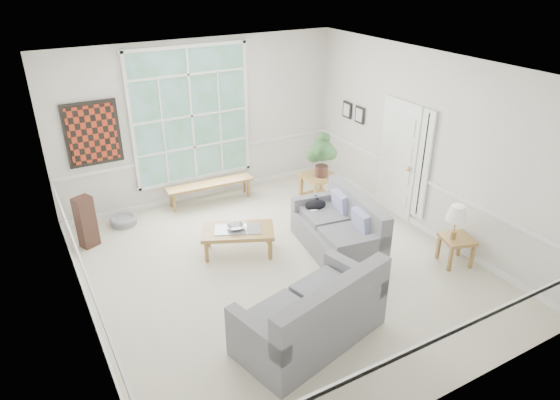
# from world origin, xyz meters

# --- Properties ---
(floor) EXTENTS (5.50, 6.00, 0.01)m
(floor) POSITION_xyz_m (0.00, 0.00, -0.01)
(floor) COLOR beige
(floor) RESTS_ON ground
(ceiling) EXTENTS (5.50, 6.00, 0.02)m
(ceiling) POSITION_xyz_m (0.00, 0.00, 3.00)
(ceiling) COLOR white
(ceiling) RESTS_ON ground
(wall_back) EXTENTS (5.50, 0.02, 3.00)m
(wall_back) POSITION_xyz_m (0.00, 3.00, 1.50)
(wall_back) COLOR silver
(wall_back) RESTS_ON ground
(wall_front) EXTENTS (5.50, 0.02, 3.00)m
(wall_front) POSITION_xyz_m (0.00, -3.00, 1.50)
(wall_front) COLOR silver
(wall_front) RESTS_ON ground
(wall_left) EXTENTS (0.02, 6.00, 3.00)m
(wall_left) POSITION_xyz_m (-2.75, 0.00, 1.50)
(wall_left) COLOR silver
(wall_left) RESTS_ON ground
(wall_right) EXTENTS (0.02, 6.00, 3.00)m
(wall_right) POSITION_xyz_m (2.75, 0.00, 1.50)
(wall_right) COLOR silver
(wall_right) RESTS_ON ground
(window_back) EXTENTS (2.30, 0.08, 2.40)m
(window_back) POSITION_xyz_m (-0.20, 2.96, 1.65)
(window_back) COLOR white
(window_back) RESTS_ON wall_back
(entry_door) EXTENTS (0.08, 0.90, 2.10)m
(entry_door) POSITION_xyz_m (2.71, 0.60, 1.05)
(entry_door) COLOR white
(entry_door) RESTS_ON floor
(door_sidelight) EXTENTS (0.08, 0.26, 1.90)m
(door_sidelight) POSITION_xyz_m (2.71, -0.03, 1.15)
(door_sidelight) COLOR white
(door_sidelight) RESTS_ON wall_right
(wall_art) EXTENTS (0.90, 0.06, 1.10)m
(wall_art) POSITION_xyz_m (-1.95, 2.95, 1.60)
(wall_art) COLOR #5E1E11
(wall_art) RESTS_ON wall_back
(wall_frame_near) EXTENTS (0.04, 0.26, 0.32)m
(wall_frame_near) POSITION_xyz_m (2.71, 1.75, 1.55)
(wall_frame_near) COLOR black
(wall_frame_near) RESTS_ON wall_right
(wall_frame_far) EXTENTS (0.04, 0.26, 0.32)m
(wall_frame_far) POSITION_xyz_m (2.71, 2.15, 1.55)
(wall_frame_far) COLOR black
(wall_frame_far) RESTS_ON wall_right
(loveseat_right) EXTENTS (1.13, 1.83, 0.93)m
(loveseat_right) POSITION_xyz_m (1.03, 0.00, 0.46)
(loveseat_right) COLOR slate
(loveseat_right) RESTS_ON floor
(loveseat_front) EXTENTS (2.02, 1.36, 1.00)m
(loveseat_front) POSITION_xyz_m (-0.45, -1.51, 0.50)
(loveseat_front) COLOR slate
(loveseat_front) RESTS_ON floor
(coffee_table) EXTENTS (1.28, 1.03, 0.42)m
(coffee_table) POSITION_xyz_m (-0.37, 0.72, 0.21)
(coffee_table) COLOR olive
(coffee_table) RESTS_ON floor
(pewter_bowl) EXTENTS (0.39, 0.39, 0.09)m
(pewter_bowl) POSITION_xyz_m (-0.38, 0.75, 0.46)
(pewter_bowl) COLOR #9F9FA5
(pewter_bowl) RESTS_ON coffee_table
(window_bench) EXTENTS (1.69, 0.43, 0.39)m
(window_bench) POSITION_xyz_m (-0.05, 2.65, 0.19)
(window_bench) COLOR olive
(window_bench) RESTS_ON floor
(end_table) EXTENTS (0.62, 0.62, 0.59)m
(end_table) POSITION_xyz_m (1.72, 1.59, 0.29)
(end_table) COLOR olive
(end_table) RESTS_ON floor
(houseplant) EXTENTS (0.60, 0.60, 0.82)m
(houseplant) POSITION_xyz_m (1.73, 1.52, 1.00)
(houseplant) COLOR #2D552A
(houseplant) RESTS_ON end_table
(side_table) EXTENTS (0.56, 0.56, 0.46)m
(side_table) POSITION_xyz_m (2.40, -1.19, 0.23)
(side_table) COLOR olive
(side_table) RESTS_ON floor
(table_lamp) EXTENTS (0.42, 0.42, 0.54)m
(table_lamp) POSITION_xyz_m (2.32, -1.17, 0.73)
(table_lamp) COLOR silver
(table_lamp) RESTS_ON side_table
(pet_bed) EXTENTS (0.50, 0.50, 0.14)m
(pet_bed) POSITION_xyz_m (-1.74, 2.57, 0.07)
(pet_bed) COLOR gray
(pet_bed) RESTS_ON floor
(floor_speaker) EXTENTS (0.33, 0.30, 0.87)m
(floor_speaker) POSITION_xyz_m (-2.40, 2.12, 0.44)
(floor_speaker) COLOR #3D241B
(floor_speaker) RESTS_ON floor
(cat) EXTENTS (0.41, 0.31, 0.18)m
(cat) POSITION_xyz_m (1.02, 0.62, 0.56)
(cat) COLOR black
(cat) RESTS_ON loveseat_right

